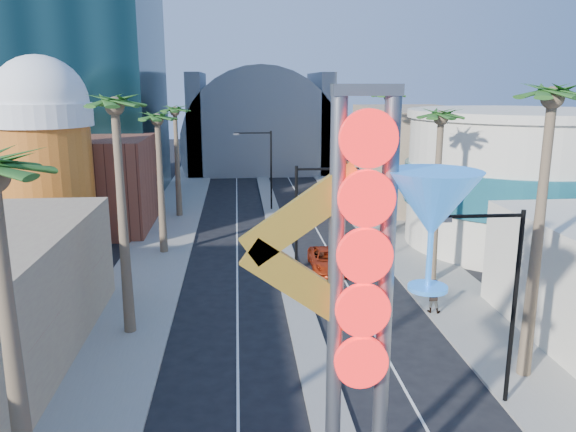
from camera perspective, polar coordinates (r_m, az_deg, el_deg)
The scene contains 20 objects.
sidewalk_west at distance 48.40m, azimuth -12.33°, elevation -1.91°, with size 5.00×100.00×0.15m, color gray.
sidewalk_east at distance 49.68m, azimuth 9.96°, elevation -1.41°, with size 5.00×100.00×0.15m, color gray.
median at distance 51.01m, azimuth -1.28°, elevation -0.82°, with size 1.60×84.00×0.15m, color gray.
brick_filler_west at distance 51.67m, azimuth -19.33°, elevation 3.06°, with size 10.00×10.00×8.00m, color brown.
filler_east at distance 62.87m, azimuth 12.84°, elevation 6.12°, with size 10.00×20.00×10.00m, color #9B7B64.
beer_mug at distance 43.81m, azimuth -23.47°, elevation 6.08°, with size 7.00×7.00×14.50m.
turquoise_building at distance 47.09m, azimuth 21.87°, elevation 3.45°, with size 16.60×16.60×10.60m.
canopy at distance 83.82m, azimuth -2.90°, elevation 7.69°, with size 22.00×16.00×22.00m.
neon_sign at distance 15.79m, azimuth 10.37°, elevation -6.32°, with size 6.53×2.60×12.55m.
streetlight_0 at distance 32.51m, azimuth 1.81°, elevation -0.33°, with size 3.79×0.25×8.00m.
streetlight_1 at distance 55.95m, azimuth -2.29°, elevation 5.45°, with size 3.79×0.25×8.00m.
streetlight_2 at distance 23.13m, azimuth 21.09°, elevation -7.11°, with size 3.45×0.25×8.00m.
palm_1 at distance 27.99m, azimuth -17.10°, elevation 9.21°, with size 2.40×2.40×12.70m.
palm_2 at distance 41.85m, azimuth -13.11°, elevation 8.79°, with size 2.40×2.40×11.20m.
palm_3 at distance 53.74m, azimuth -11.40°, elevation 9.81°, with size 2.40×2.40×11.20m.
palm_5 at distance 24.68m, azimuth 25.12°, elevation 9.11°, with size 2.40×2.40×13.20m.
palm_6 at distance 35.64m, azimuth 15.24°, elevation 8.66°, with size 2.40×2.40×11.70m.
palm_7 at distance 47.02m, azimuth 10.21°, elevation 11.03°, with size 2.40×2.40×12.70m.
red_pickup at distance 38.73m, azimuth 4.10°, elevation -4.48°, with size 2.41×5.23×1.45m, color #AE2B0D.
pedestrian_b at distance 32.36m, azimuth 14.49°, elevation -7.85°, with size 0.92×0.72×1.89m, color gray.
Camera 1 is at (-3.31, -11.35, 12.57)m, focal length 35.00 mm.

